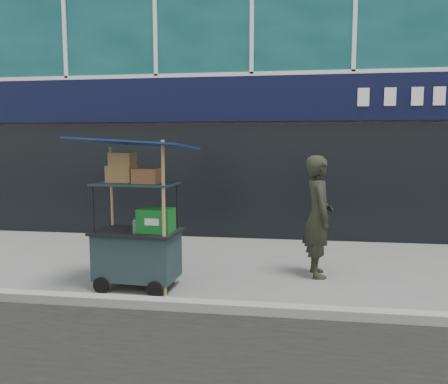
# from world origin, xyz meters

# --- Properties ---
(ground) EXTENTS (80.00, 80.00, 0.00)m
(ground) POSITION_xyz_m (0.00, 0.00, 0.00)
(ground) COLOR slate
(ground) RESTS_ON ground
(curb) EXTENTS (80.00, 0.18, 0.12)m
(curb) POSITION_xyz_m (0.00, -0.20, 0.06)
(curb) COLOR gray
(curb) RESTS_ON ground
(vendor_cart) EXTENTS (1.62, 1.21, 2.09)m
(vendor_cart) POSITION_xyz_m (-1.28, 0.52, 0.73)
(vendor_cart) COLOR #19292A
(vendor_cart) RESTS_ON ground
(vendor_man) EXTENTS (0.52, 0.72, 1.83)m
(vendor_man) POSITION_xyz_m (1.22, 1.45, 0.91)
(vendor_man) COLOR black
(vendor_man) RESTS_ON ground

